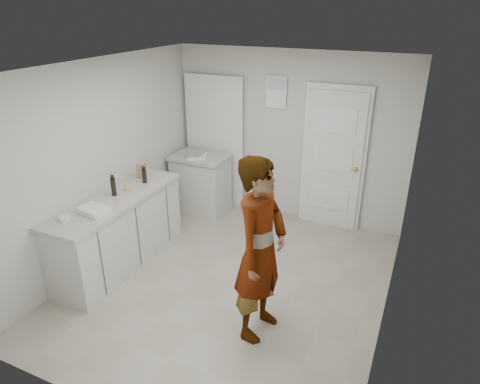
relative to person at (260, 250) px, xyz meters
The scene contains 12 objects.
ground 1.27m from the person, 135.81° to the left, with size 4.00×4.00×0.00m, color #9D9683.
room_shell 2.66m from the person, 107.13° to the left, with size 4.00×4.00×4.00m.
main_counter 2.16m from the person, 169.19° to the left, with size 0.64×1.96×0.93m.
side_counter 2.88m from the person, 130.96° to the left, with size 0.84×0.61×0.93m.
person is the anchor object (origin of this frame).
cake_mix_box 2.37m from the person, 153.91° to the left, with size 0.12×0.06×0.20m, color olive.
spice_jar 2.14m from the person, 162.94° to the left, with size 0.05×0.05×0.08m, color tan.
oil_cruet_a 2.20m from the person, 155.02° to the left, with size 0.06×0.06×0.23m.
oil_cruet_b 2.15m from the person, 167.96° to the left, with size 0.06×0.06×0.27m.
baking_dish 1.99m from the person, behind, with size 0.37×0.29×0.06m.
egg_bowl 2.18m from the person, behind, with size 0.12×0.12×0.05m.
papers 2.83m from the person, 131.87° to the left, with size 0.27×0.35×0.01m, color white.
Camera 1 is at (1.86, -3.82, 3.09)m, focal length 32.00 mm.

